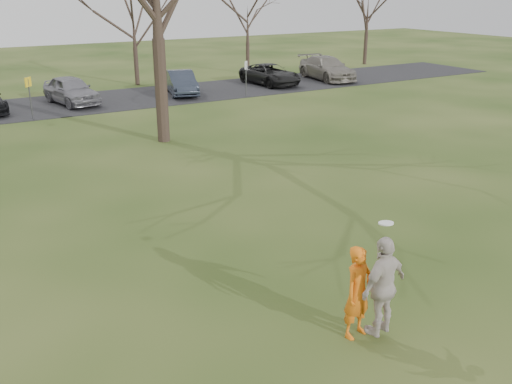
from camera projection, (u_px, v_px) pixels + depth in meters
ground at (362, 326)px, 10.98m from camera, size 120.00×120.00×0.00m
parking_strip at (61, 105)px, 31.19m from camera, size 62.00×6.50×0.04m
player_defender at (358, 292)px, 10.40m from camera, size 0.73×0.55×1.80m
car_4 at (71, 90)px, 31.16m from camera, size 2.52×4.68×1.51m
car_5 at (181, 83)px, 33.95m from camera, size 2.45×4.44×1.39m
car_6 at (270, 74)px, 37.34m from camera, size 2.47×4.88×1.32m
car_7 at (327, 68)px, 39.35m from camera, size 2.75×5.53×1.54m
catching_play at (383, 286)px, 10.16m from camera, size 1.19×0.71×2.08m
sign_yellow at (29, 90)px, 27.32m from camera, size 0.35×0.35×2.08m
sign_white at (246, 72)px, 33.07m from camera, size 0.35×0.35×2.08m
small_tree_row at (106, 24)px, 36.06m from camera, size 55.00×5.90×8.50m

